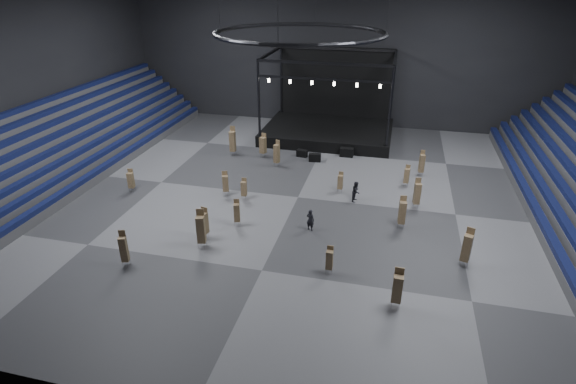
% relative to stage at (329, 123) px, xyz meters
% --- Properties ---
extents(floor, '(50.00, 50.00, 0.00)m').
position_rel_stage_xyz_m(floor, '(-0.00, -16.24, -1.45)').
color(floor, '#575759').
rests_on(floor, ground).
extents(wall_back, '(50.00, 0.20, 18.00)m').
position_rel_stage_xyz_m(wall_back, '(-0.00, 4.76, 7.55)').
color(wall_back, black).
rests_on(wall_back, ground).
extents(wall_front, '(50.00, 0.20, 18.00)m').
position_rel_stage_xyz_m(wall_front, '(-0.00, -37.24, 7.55)').
color(wall_front, black).
rests_on(wall_front, ground).
extents(wall_left, '(0.20, 42.00, 18.00)m').
position_rel_stage_xyz_m(wall_left, '(-25.00, -16.24, 7.55)').
color(wall_left, black).
rests_on(wall_left, ground).
extents(bleachers_left, '(7.20, 40.00, 6.40)m').
position_rel_stage_xyz_m(bleachers_left, '(-22.94, -16.24, 0.28)').
color(bleachers_left, '#454547').
rests_on(bleachers_left, floor).
extents(stage, '(14.00, 10.00, 9.20)m').
position_rel_stage_xyz_m(stage, '(0.00, 0.00, 0.00)').
color(stage, black).
rests_on(stage, floor).
extents(truss_ring, '(12.30, 12.30, 5.15)m').
position_rel_stage_xyz_m(truss_ring, '(-0.00, -16.24, 11.55)').
color(truss_ring, black).
rests_on(truss_ring, ceiling).
extents(flight_case_left, '(1.15, 0.74, 0.71)m').
position_rel_stage_xyz_m(flight_case_left, '(-1.60, -7.20, -1.10)').
color(flight_case_left, black).
rests_on(flight_case_left, floor).
extents(flight_case_mid, '(1.22, 0.69, 0.78)m').
position_rel_stage_xyz_m(flight_case_mid, '(-0.10, -8.11, -1.06)').
color(flight_case_mid, black).
rests_on(flight_case_mid, floor).
extents(flight_case_right, '(1.36, 0.68, 0.90)m').
position_rel_stage_xyz_m(flight_case_right, '(2.79, -6.10, -1.00)').
color(flight_case_right, black).
rests_on(flight_case_right, floor).
extents(chair_stack_0, '(0.68, 0.68, 2.47)m').
position_rel_stage_xyz_m(chair_stack_0, '(-5.39, -8.22, -0.14)').
color(chair_stack_0, silver).
rests_on(chair_stack_0, floor).
extents(chair_stack_1, '(0.54, 0.54, 2.04)m').
position_rel_stage_xyz_m(chair_stack_1, '(-14.00, -18.48, -0.36)').
color(chair_stack_1, silver).
rests_on(chair_stack_1, floor).
extents(chair_stack_2, '(0.55, 0.55, 2.53)m').
position_rel_stage_xyz_m(chair_stack_2, '(8.24, -28.22, -0.12)').
color(chair_stack_2, silver).
rests_on(chair_stack_2, floor).
extents(chair_stack_3, '(0.60, 0.60, 2.61)m').
position_rel_stage_xyz_m(chair_stack_3, '(-3.44, -10.19, -0.12)').
color(chair_stack_3, silver).
rests_on(chair_stack_3, floor).
extents(chair_stack_4, '(0.66, 0.66, 2.72)m').
position_rel_stage_xyz_m(chair_stack_4, '(12.37, -23.17, -0.05)').
color(chair_stack_4, silver).
rests_on(chair_stack_4, floor).
extents(chair_stack_5, '(0.54, 0.54, 2.53)m').
position_rel_stage_xyz_m(chair_stack_5, '(8.37, -19.26, -0.14)').
color(chair_stack_5, silver).
rests_on(chair_stack_5, floor).
extents(chair_stack_6, '(0.53, 0.53, 2.44)m').
position_rel_stage_xyz_m(chair_stack_6, '(9.98, -9.21, -0.21)').
color(chair_stack_6, silver).
rests_on(chair_stack_6, floor).
extents(chair_stack_7, '(0.42, 0.42, 1.91)m').
position_rel_stage_xyz_m(chair_stack_7, '(4.13, -25.96, -0.44)').
color(chair_stack_7, silver).
rests_on(chair_stack_7, floor).
extents(chair_stack_8, '(0.56, 0.56, 2.54)m').
position_rel_stage_xyz_m(chair_stack_8, '(9.47, -15.82, -0.15)').
color(chair_stack_8, silver).
rests_on(chair_stack_8, floor).
extents(chair_stack_9, '(0.66, 0.66, 2.86)m').
position_rel_stage_xyz_m(chair_stack_9, '(-4.69, -25.14, 0.02)').
color(chair_stack_9, silver).
rests_on(chair_stack_9, floor).
extents(chair_stack_10, '(0.46, 0.46, 1.87)m').
position_rel_stage_xyz_m(chair_stack_10, '(-4.23, -17.61, -0.45)').
color(chair_stack_10, silver).
rests_on(chair_stack_10, floor).
extents(chair_stack_11, '(0.50, 0.50, 1.98)m').
position_rel_stage_xyz_m(chair_stack_11, '(8.68, -11.90, -0.41)').
color(chair_stack_11, silver).
rests_on(chair_stack_11, floor).
extents(chair_stack_12, '(0.52, 0.52, 2.10)m').
position_rel_stage_xyz_m(chair_stack_12, '(-3.37, -21.75, -0.36)').
color(chair_stack_12, silver).
rests_on(chair_stack_12, floor).
extents(chair_stack_13, '(0.44, 0.44, 1.85)m').
position_rel_stage_xyz_m(chair_stack_13, '(3.25, -14.44, -0.46)').
color(chair_stack_13, silver).
rests_on(chair_stack_13, floor).
extents(chair_stack_14, '(0.55, 0.55, 2.51)m').
position_rel_stage_xyz_m(chair_stack_14, '(-8.57, -28.23, -0.18)').
color(chair_stack_14, silver).
rests_on(chair_stack_14, floor).
extents(chair_stack_15, '(0.61, 0.61, 2.38)m').
position_rel_stage_xyz_m(chair_stack_15, '(-5.00, -24.00, -0.19)').
color(chair_stack_15, silver).
rests_on(chair_stack_15, floor).
extents(chair_stack_16, '(0.57, 0.57, 3.03)m').
position_rel_stage_xyz_m(chair_stack_16, '(-8.53, -8.45, 0.09)').
color(chair_stack_16, silver).
rests_on(chair_stack_16, floor).
extents(chair_stack_17, '(0.64, 0.64, 2.12)m').
position_rel_stage_xyz_m(chair_stack_17, '(-5.97, -17.25, -0.32)').
color(chair_stack_17, silver).
rests_on(chair_stack_17, floor).
extents(man_center, '(0.69, 0.55, 1.65)m').
position_rel_stage_xyz_m(man_center, '(1.99, -21.15, -0.62)').
color(man_center, black).
rests_on(man_center, floor).
extents(crew_member, '(0.80, 0.94, 1.70)m').
position_rel_stage_xyz_m(crew_member, '(4.72, -15.75, -0.60)').
color(crew_member, black).
rests_on(crew_member, floor).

